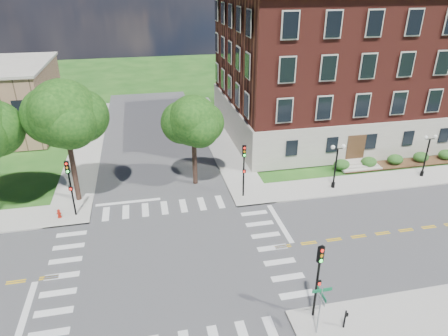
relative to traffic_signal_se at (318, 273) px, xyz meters
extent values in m
plane|color=#184914|center=(-7.45, 6.64, -3.19)|extent=(160.00, 160.00, 0.00)
cube|color=#3D3D3F|center=(-7.45, 6.64, -3.18)|extent=(90.00, 12.00, 0.01)
cube|color=#3D3D3F|center=(-7.45, 6.64, -3.18)|extent=(12.00, 90.00, 0.01)
cube|color=#9E9B93|center=(15.55, 14.39, -3.13)|extent=(34.00, 3.50, 0.12)
cube|color=#9E9B93|center=(0.30, 29.64, -3.13)|extent=(3.50, 34.00, 0.12)
cube|color=#9E9B93|center=(-15.20, 29.64, -3.13)|extent=(3.50, 34.00, 0.12)
cube|color=silver|center=(1.35, 9.64, -3.19)|extent=(0.40, 5.50, 0.00)
cube|color=#A69F93|center=(16.55, 28.64, -0.97)|extent=(30.00, 20.00, 4.20)
cube|color=maroon|center=(16.55, 28.64, 7.03)|extent=(29.55, 19.70, 11.80)
cube|color=#472D19|center=(12.55, 18.60, -1.37)|extent=(2.00, 0.10, 2.80)
cylinder|color=black|center=(-14.66, 16.70, -0.56)|extent=(0.44, 0.44, 5.02)
sphere|color=#123A0F|center=(-14.66, 16.70, 4.71)|extent=(5.52, 5.52, 5.52)
cylinder|color=black|center=(-4.25, 17.64, -1.12)|extent=(0.44, 0.44, 3.89)
sphere|color=#123A0F|center=(-4.25, 17.64, 3.09)|extent=(4.54, 4.54, 4.54)
cylinder|color=black|center=(0.00, 0.02, -1.17)|extent=(0.14, 0.14, 3.80)
cube|color=black|center=(0.00, 0.02, 1.23)|extent=(0.37, 0.31, 1.00)
cylinder|color=red|center=(0.00, -0.11, 1.56)|extent=(0.19, 0.10, 0.18)
cylinder|color=orange|center=(0.00, -0.11, 1.23)|extent=(0.19, 0.10, 0.18)
cylinder|color=#19E533|center=(0.00, -0.11, 0.90)|extent=(0.19, 0.10, 0.18)
cube|color=black|center=(0.00, -0.16, -0.57)|extent=(0.32, 0.21, 0.30)
cylinder|color=black|center=(-0.45, 14.30, -1.17)|extent=(0.14, 0.14, 3.80)
cube|color=black|center=(-0.45, 14.30, 1.23)|extent=(0.37, 0.31, 1.00)
cylinder|color=red|center=(-0.45, 14.17, 1.56)|extent=(0.19, 0.11, 0.18)
cylinder|color=orange|center=(-0.45, 14.17, 1.23)|extent=(0.19, 0.11, 0.18)
cylinder|color=#19E533|center=(-0.45, 14.17, 0.90)|extent=(0.19, 0.11, 0.18)
cube|color=black|center=(-0.45, 14.12, -0.57)|extent=(0.32, 0.21, 0.30)
cylinder|color=black|center=(-14.62, 14.10, -1.17)|extent=(0.14, 0.14, 3.80)
cube|color=black|center=(-14.62, 14.10, 1.23)|extent=(0.35, 0.27, 1.00)
cylinder|color=red|center=(-14.62, 13.97, 1.56)|extent=(0.19, 0.08, 0.18)
cylinder|color=orange|center=(-14.62, 13.97, 1.23)|extent=(0.19, 0.08, 0.18)
cylinder|color=#19E533|center=(-14.62, 13.97, 0.90)|extent=(0.19, 0.08, 0.18)
cube|color=black|center=(-14.62, 13.92, -0.57)|extent=(0.32, 0.17, 0.30)
cylinder|color=black|center=(8.05, 14.11, -2.82)|extent=(0.32, 0.32, 0.50)
cylinder|color=black|center=(8.05, 14.11, -1.17)|extent=(0.16, 0.16, 3.80)
cube|color=black|center=(8.05, 14.11, 0.78)|extent=(1.00, 0.06, 0.06)
sphere|color=white|center=(7.55, 14.11, 0.98)|extent=(0.36, 0.36, 0.36)
sphere|color=white|center=(8.55, 14.11, 0.98)|extent=(0.36, 0.36, 0.36)
cylinder|color=black|center=(17.60, 14.51, -2.82)|extent=(0.32, 0.32, 0.50)
cylinder|color=black|center=(17.60, 14.51, -1.17)|extent=(0.16, 0.16, 3.80)
cube|color=black|center=(17.60, 14.51, 0.78)|extent=(1.00, 0.06, 0.06)
sphere|color=white|center=(17.10, 14.51, 0.98)|extent=(0.36, 0.36, 0.36)
sphere|color=white|center=(18.10, 14.51, 0.98)|extent=(0.36, 0.36, 0.36)
cylinder|color=gray|center=(-0.32, -1.21, -1.52)|extent=(0.07, 0.07, 3.10)
cube|color=#0D693D|center=(-0.32, -1.21, -0.07)|extent=(1.10, 0.03, 0.20)
cube|color=#0D693D|center=(-0.32, -1.21, -0.32)|extent=(0.03, 1.10, 0.20)
cube|color=silver|center=(-0.27, -1.21, -0.77)|extent=(0.03, 0.75, 0.25)
cylinder|color=black|center=(1.30, -1.18, -2.47)|extent=(0.10, 0.10, 1.20)
cube|color=black|center=(1.30, -1.30, -2.02)|extent=(0.14, 0.08, 0.22)
cylinder|color=#A4190C|center=(-15.85, 13.91, -3.02)|extent=(0.32, 0.32, 0.10)
cylinder|color=#A4190C|center=(-15.85, 13.91, -2.77)|extent=(0.22, 0.22, 0.60)
sphere|color=#A4190C|center=(-15.85, 13.91, -2.44)|extent=(0.24, 0.24, 0.24)
cylinder|color=#A4190C|center=(-15.85, 13.91, -2.69)|extent=(0.35, 0.12, 0.12)
cylinder|color=#A4190C|center=(-15.85, 13.91, -2.69)|extent=(0.12, 0.35, 0.12)
camera|label=1|loc=(-8.52, -15.58, 14.43)|focal=32.00mm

